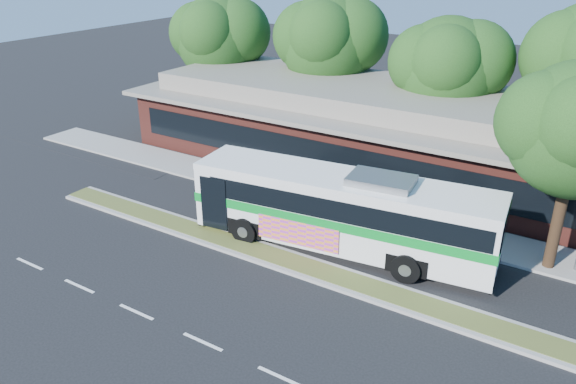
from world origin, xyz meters
name	(u,v)px	position (x,y,z in m)	size (l,w,h in m)	color
ground	(286,272)	(0.00, 0.00, 0.00)	(120.00, 120.00, 0.00)	black
median_strip	(294,263)	(0.00, 0.60, 0.07)	(26.00, 1.10, 0.15)	#4F5725
sidewalk	(357,210)	(0.00, 6.40, 0.06)	(44.00, 2.60, 0.12)	gray
parking_lot	(143,130)	(-18.00, 10.00, 0.01)	(14.00, 12.00, 0.01)	black
plaza_building	(411,132)	(0.00, 12.99, 2.13)	(33.20, 11.20, 4.45)	maroon
tree_bg_a	(225,36)	(-14.58, 15.14, 5.87)	(6.47, 5.80, 8.63)	black
tree_bg_b	(335,40)	(-6.57, 16.14, 6.14)	(6.69, 6.00, 9.00)	black
tree_bg_c	(455,66)	(1.40, 15.13, 5.59)	(6.24, 5.60, 8.26)	black
transit_bus	(343,206)	(1.01, 2.79, 1.97)	(12.79, 4.15, 3.53)	white
sedan	(247,143)	(-9.00, 9.85, 0.74)	(2.07, 5.10, 1.48)	#A5A8AC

